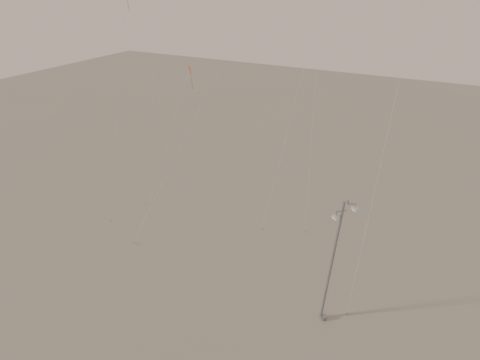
% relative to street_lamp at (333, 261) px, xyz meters
% --- Properties ---
extents(ground, '(160.00, 160.00, 0.00)m').
position_rel_street_lamp_xyz_m(ground, '(-8.50, -0.66, -5.31)').
color(ground, gray).
rests_on(ground, ground).
extents(street_lamp, '(1.45, 1.10, 9.96)m').
position_rel_street_lamp_xyz_m(street_lamp, '(0.00, 0.00, 0.00)').
color(street_lamp, gray).
rests_on(street_lamp, ground).
extents(kite_3, '(4.33, 4.55, 15.57)m').
position_rel_street_lamp_xyz_m(kite_3, '(-14.23, 4.02, 6.91)').
color(kite_3, maroon).
rests_on(kite_3, ground).
extents(kite_4, '(0.36, 8.86, 24.41)m').
position_rel_street_lamp_xyz_m(kite_4, '(1.27, 7.84, 13.47)').
color(kite_4, '#2D2725').
rests_on(kite_4, ground).
extents(kite_6, '(3.13, 9.77, 20.00)m').
position_rel_street_lamp_xyz_m(kite_6, '(-24.40, 9.27, 9.02)').
color(kite_6, '#2D2725').
rests_on(kite_6, ground).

